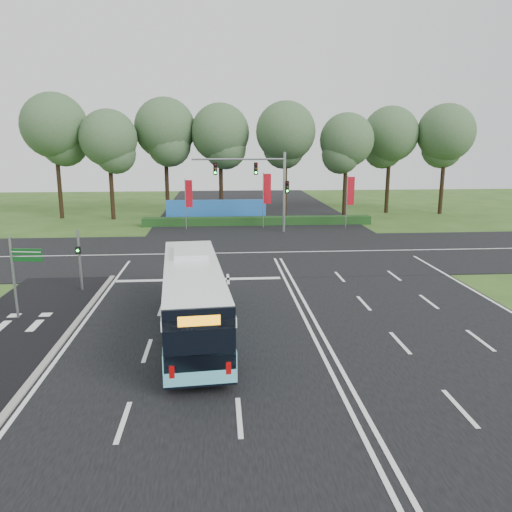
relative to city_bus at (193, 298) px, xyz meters
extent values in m
plane|color=#2D4E1A|center=(4.89, 3.35, -1.59)|extent=(120.00, 120.00, 0.00)
cube|color=black|center=(4.89, 3.35, -1.57)|extent=(20.00, 120.00, 0.04)
cube|color=black|center=(4.89, 15.35, -1.56)|extent=(120.00, 14.00, 0.05)
cube|color=black|center=(-7.61, 0.35, -1.56)|extent=(5.00, 18.00, 0.06)
cube|color=gray|center=(-5.21, 0.35, -1.53)|extent=(0.25, 18.00, 0.12)
cube|color=#5CC2D6|center=(0.00, 0.02, -0.61)|extent=(3.20, 11.12, 1.01)
cube|color=black|center=(0.00, 0.02, -1.06)|extent=(3.18, 11.07, 0.27)
cube|color=black|center=(0.00, 0.02, 0.31)|extent=(3.10, 10.95, 0.87)
cube|color=white|center=(0.00, 0.02, 0.85)|extent=(3.20, 11.12, 0.32)
cube|color=white|center=(0.00, 0.02, 1.17)|extent=(3.12, 10.68, 0.32)
cube|color=white|center=(-0.19, 2.29, 1.45)|extent=(1.69, 2.86, 0.23)
cube|color=black|center=(0.46, -5.39, 0.35)|extent=(2.22, 0.31, 2.01)
cube|color=orange|center=(0.46, -5.43, 0.99)|extent=(1.28, 0.17, 0.32)
cylinder|color=black|center=(-1.32, 3.02, -1.11)|extent=(0.34, 0.97, 0.95)
cylinder|color=black|center=(0.79, 3.20, -1.11)|extent=(0.34, 0.97, 0.95)
cylinder|color=black|center=(-0.77, -3.53, -1.11)|extent=(0.34, 0.97, 0.95)
cylinder|color=black|center=(1.35, -3.36, -1.11)|extent=(0.34, 0.97, 0.95)
cylinder|color=gray|center=(-6.28, 6.72, 0.08)|extent=(0.13, 0.13, 3.32)
cube|color=black|center=(-6.28, 6.54, 0.69)|extent=(0.29, 0.22, 0.38)
sphere|color=#19F233|center=(-6.28, 6.44, 0.69)|extent=(0.13, 0.13, 0.13)
cylinder|color=gray|center=(-8.03, 2.47, 0.31)|extent=(0.11, 0.11, 3.79)
cube|color=#0C4416|center=(-7.33, 2.36, 1.54)|extent=(1.41, 0.29, 0.28)
cube|color=#0C4416|center=(-7.33, 2.36, 1.21)|extent=(1.41, 0.29, 0.21)
cube|color=white|center=(-7.33, 2.32, 1.54)|extent=(1.31, 0.23, 0.04)
cylinder|color=gray|center=(-1.86, 25.90, 0.71)|extent=(0.07, 0.07, 4.60)
cube|color=#B10F1B|center=(-1.52, 25.88, 1.68)|extent=(0.61, 0.09, 2.45)
cylinder|color=gray|center=(5.25, 26.08, 0.98)|extent=(0.08, 0.08, 5.13)
cube|color=#B10F1B|center=(5.63, 26.10, 2.06)|extent=(0.69, 0.08, 2.74)
cylinder|color=gray|center=(12.96, 25.60, 0.84)|extent=(0.08, 0.08, 4.85)
cube|color=#B10F1B|center=(13.31, 25.59, 1.86)|extent=(0.65, 0.06, 2.58)
cylinder|color=gray|center=(6.89, 23.85, 1.91)|extent=(0.24, 0.24, 7.00)
cylinder|color=gray|center=(2.89, 23.85, 4.81)|extent=(8.00, 0.16, 0.16)
cube|color=black|center=(4.39, 23.85, 4.01)|extent=(0.32, 0.28, 1.05)
cube|color=black|center=(0.89, 23.85, 4.01)|extent=(0.32, 0.28, 1.05)
cube|color=black|center=(7.14, 23.85, 2.41)|extent=(0.32, 0.28, 1.05)
cube|color=#1A3B15|center=(4.89, 27.85, -1.19)|extent=(22.00, 1.20, 0.80)
cube|color=blue|center=(0.89, 30.35, -0.49)|extent=(10.00, 0.30, 2.20)
cylinder|color=black|center=(-15.35, 33.93, 2.91)|extent=(0.44, 0.44, 8.99)
sphere|color=#345230|center=(-15.35, 33.93, 7.88)|extent=(6.63, 6.63, 6.63)
cylinder|color=black|center=(-9.80, 32.82, 2.33)|extent=(0.44, 0.44, 7.82)
sphere|color=#345230|center=(-9.80, 32.82, 6.65)|extent=(5.76, 5.76, 5.76)
cylinder|color=black|center=(-4.44, 35.65, 2.82)|extent=(0.44, 0.44, 8.81)
sphere|color=#345230|center=(-4.44, 35.65, 7.69)|extent=(6.49, 6.49, 6.49)
cylinder|color=black|center=(1.45, 34.87, 2.60)|extent=(0.44, 0.44, 8.38)
sphere|color=#345230|center=(1.45, 34.87, 7.23)|extent=(6.17, 6.17, 6.17)
cylinder|color=black|center=(8.26, 33.50, 2.65)|extent=(0.44, 0.44, 8.48)
sphere|color=#345230|center=(8.26, 33.50, 7.34)|extent=(6.25, 6.25, 6.25)
cylinder|color=black|center=(14.64, 33.02, 2.24)|extent=(0.44, 0.44, 7.65)
sphere|color=#345230|center=(14.64, 33.02, 6.47)|extent=(5.64, 5.64, 5.64)
cylinder|color=black|center=(20.16, 35.49, 2.55)|extent=(0.44, 0.44, 8.26)
sphere|color=#345230|center=(20.16, 35.49, 7.11)|extent=(6.09, 6.09, 6.09)
cylinder|color=black|center=(25.88, 34.20, 2.62)|extent=(0.44, 0.44, 8.40)
sphere|color=#345230|center=(25.88, 34.20, 7.26)|extent=(6.19, 6.19, 6.19)
camera|label=1|loc=(1.09, -19.66, 6.21)|focal=35.00mm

